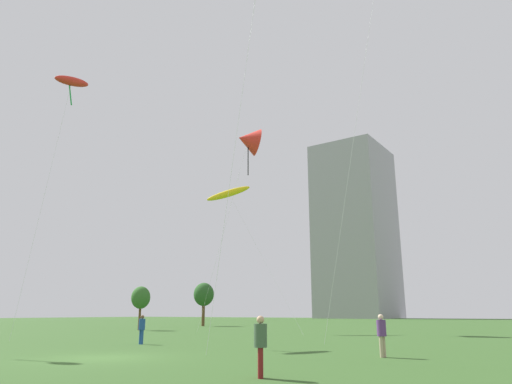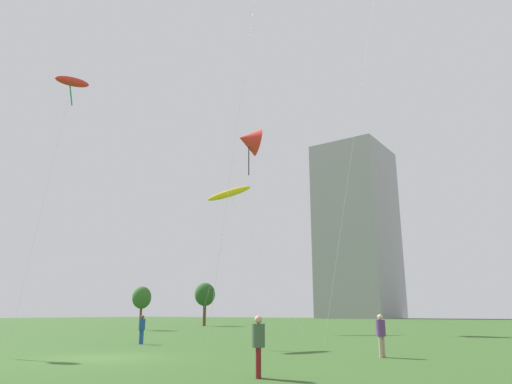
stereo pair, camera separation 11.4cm
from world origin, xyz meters
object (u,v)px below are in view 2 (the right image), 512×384
Objects in this scene: person_standing_2 at (258,342)px; distant_highrise_0 at (357,231)px; park_tree_1 at (205,295)px; park_tree_0 at (142,298)px; person_standing_0 at (381,332)px; person_standing_1 at (142,327)px; kite_flying_4 at (249,140)px; kite_flying_2 at (72,82)px; kite_flying_3 at (229,193)px.

distant_highrise_0 is at bearing -13.82° from person_standing_2.
distant_highrise_0 is at bearing 97.74° from park_tree_1.
distant_highrise_0 is (-17.03, 111.78, 24.85)m from park_tree_0.
person_standing_0 reaches higher than person_standing_2.
person_standing_1 is at bearing -73.06° from distant_highrise_0.
kite_flying_4 is (-19.30, 19.52, 18.52)m from person_standing_0.
park_tree_1 is (-34.15, 31.40, 3.11)m from person_standing_0.
kite_flying_2 is 18.19m from kite_flying_3.
person_standing_0 reaches higher than person_standing_1.
park_tree_0 is (-29.26, 23.85, 2.26)m from person_standing_2.
park_tree_1 is (-10.92, 30.76, -14.91)m from kite_flying_2.
kite_flying_4 reaches higher than person_standing_0.
kite_flying_4 is 3.72× the size of park_tree_1.
person_standing_0 is 0.08× the size of kite_flying_4.
person_standing_2 is at bearing -20.79° from kite_flying_2.
kite_flying_3 reaches higher than person_standing_2.
person_standing_0 is 0.09× the size of kite_flying_2.
person_standing_1 is at bearing -76.45° from person_standing_0.
person_standing_0 is 29.78m from kite_flying_3.
kite_flying_4 is at bearing -38.66° from park_tree_1.
kite_flying_2 reaches higher than kite_flying_3.
park_tree_1 is (-20.06, 30.84, 3.15)m from person_standing_1.
person_standing_1 is 134.27m from distant_highrise_0.
distant_highrise_0 is (-47.24, 127.81, 27.10)m from person_standing_0.
kite_flying_2 is at bearing 9.34° from person_standing_1.
kite_flying_3 is 0.26× the size of distant_highrise_0.
person_standing_0 is at bearing -27.95° from park_tree_0.
person_standing_1 is 22.16m from kite_flying_3.
person_standing_2 is 0.38× the size of park_tree_0.
person_standing_1 is (-14.09, 0.55, -0.04)m from person_standing_0.
park_tree_1 is (-3.93, 15.37, 0.86)m from park_tree_0.
distant_highrise_0 is at bearing -65.54° from person_standing_1.
person_standing_2 is 0.29× the size of park_tree_1.
kite_flying_3 is at bearing -115.12° from person_standing_0.
park_tree_1 is (-13.70, 13.67, -9.34)m from kite_flying_3.
person_standing_1 is at bearing -43.82° from park_tree_0.
park_tree_0 is 115.77m from distant_highrise_0.
park_tree_0 is (-16.13, 15.48, 2.29)m from person_standing_1.
person_standing_1 is 0.28× the size of park_tree_1.
park_tree_1 is 0.10× the size of distant_highrise_0.
park_tree_1 is at bearing 141.34° from kite_flying_4.
distant_highrise_0 is (-33.16, 127.25, 27.14)m from person_standing_1.
park_tree_0 is at bearing -75.65° from park_tree_1.
kite_flying_3 reaches higher than person_standing_0.
person_standing_0 is 0.11× the size of kite_flying_3.
person_standing_1 is 22.47m from park_tree_0.
person_standing_0 is 138.93m from distant_highrise_0.
kite_flying_2 is (-9.14, 0.08, 18.06)m from person_standing_1.
kite_flying_3 is at bearing -73.99° from distant_highrise_0.
kite_flying_3 reaches higher than person_standing_1.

